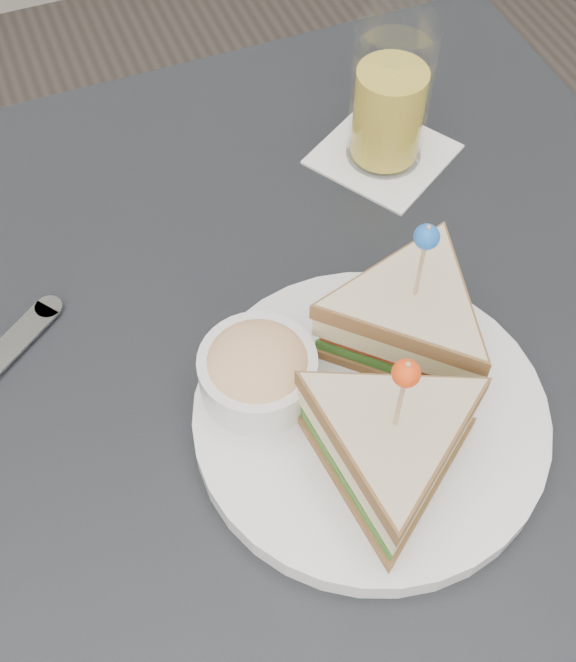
# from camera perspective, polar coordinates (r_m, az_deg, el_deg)

# --- Properties ---
(ground_plane) EXTENTS (3.50, 3.50, 0.00)m
(ground_plane) POSITION_cam_1_polar(r_m,az_deg,el_deg) (1.34, -0.25, -20.53)
(ground_plane) COLOR #3F3833
(table) EXTENTS (0.80, 0.80, 0.75)m
(table) POSITION_cam_1_polar(r_m,az_deg,el_deg) (0.71, -0.45, -6.74)
(table) COLOR black
(table) RESTS_ON ground
(plate_meal) EXTENTS (0.30, 0.29, 0.15)m
(plate_meal) POSITION_cam_1_polar(r_m,az_deg,el_deg) (0.59, 6.30, -3.90)
(plate_meal) COLOR white
(plate_meal) RESTS_ON table
(drink_set) EXTENTS (0.15, 0.15, 0.14)m
(drink_set) POSITION_cam_1_polar(r_m,az_deg,el_deg) (0.76, 7.00, 15.37)
(drink_set) COLOR white
(drink_set) RESTS_ON table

